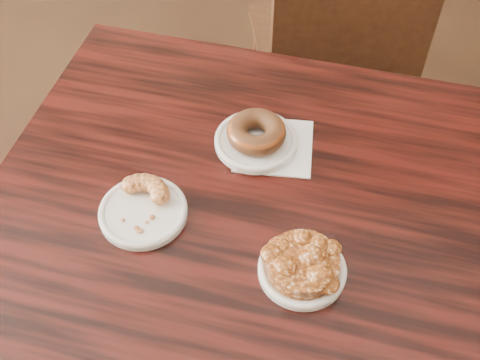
# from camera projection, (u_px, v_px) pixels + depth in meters

# --- Properties ---
(cafe_table) EXTENTS (0.99, 0.99, 0.75)m
(cafe_table) POSITION_uv_depth(u_px,v_px,m) (230.00, 307.00, 1.35)
(cafe_table) COLOR black
(cafe_table) RESTS_ON floor
(chair_far) EXTENTS (0.56, 0.56, 0.90)m
(chair_far) POSITION_uv_depth(u_px,v_px,m) (328.00, 45.00, 1.81)
(chair_far) COLOR black
(chair_far) RESTS_ON floor
(napkin) EXTENTS (0.15, 0.15, 0.00)m
(napkin) POSITION_uv_depth(u_px,v_px,m) (274.00, 146.00, 1.15)
(napkin) COLOR white
(napkin) RESTS_ON cafe_table
(plate_donut) EXTENTS (0.16, 0.16, 0.01)m
(plate_donut) POSITION_uv_depth(u_px,v_px,m) (256.00, 141.00, 1.14)
(plate_donut) COLOR white
(plate_donut) RESTS_ON napkin
(plate_cruller) EXTENTS (0.15, 0.15, 0.01)m
(plate_cruller) POSITION_uv_depth(u_px,v_px,m) (143.00, 212.00, 1.04)
(plate_cruller) COLOR white
(plate_cruller) RESTS_ON cafe_table
(plate_fritter) EXTENTS (0.14, 0.14, 0.01)m
(plate_fritter) POSITION_uv_depth(u_px,v_px,m) (302.00, 270.00, 0.97)
(plate_fritter) COLOR white
(plate_fritter) RESTS_ON cafe_table
(glazed_donut) EXTENTS (0.11, 0.11, 0.04)m
(glazed_donut) POSITION_uv_depth(u_px,v_px,m) (256.00, 132.00, 1.12)
(glazed_donut) COLOR brown
(glazed_donut) RESTS_ON plate_donut
(apple_fritter) EXTENTS (0.16, 0.16, 0.04)m
(apple_fritter) POSITION_uv_depth(u_px,v_px,m) (303.00, 262.00, 0.95)
(apple_fritter) COLOR #401A06
(apple_fritter) RESTS_ON plate_fritter
(cruller_fragment) EXTENTS (0.11, 0.11, 0.03)m
(cruller_fragment) POSITION_uv_depth(u_px,v_px,m) (142.00, 205.00, 1.02)
(cruller_fragment) COLOR brown
(cruller_fragment) RESTS_ON plate_cruller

